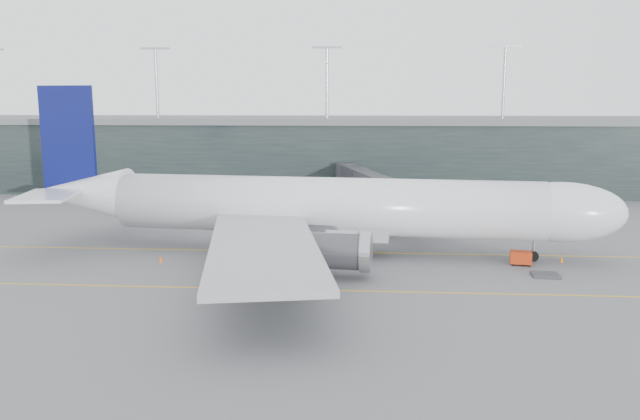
{
  "coord_description": "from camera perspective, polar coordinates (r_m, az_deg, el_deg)",
  "views": [
    {
      "loc": [
        12.55,
        -79.54,
        18.46
      ],
      "look_at": [
        7.25,
        -4.0,
        5.32
      ],
      "focal_mm": 35.0,
      "sensor_mm": 36.0,
      "label": 1
    }
  ],
  "objects": [
    {
      "name": "taxiline_a",
      "position": [
        78.77,
        -5.28,
        -3.75
      ],
      "size": [
        160.0,
        0.25,
        0.02
      ],
      "primitive_type": "cube",
      "color": "gold",
      "rests_on": "ground"
    },
    {
      "name": "cone_wing_stbd",
      "position": [
        63.79,
        0.92,
        -6.69
      ],
      "size": [
        0.39,
        0.39,
        0.63
      ],
      "primitive_type": "cone",
      "color": "#D5620B",
      "rests_on": "ground"
    },
    {
      "name": "ground",
      "position": [
        82.61,
        -4.84,
        -3.11
      ],
      "size": [
        320.0,
        320.0,
        0.0
      ],
      "primitive_type": "plane",
      "color": "#5A5A5F",
      "rests_on": "ground"
    },
    {
      "name": "terminal",
      "position": [
        138.53,
        -1.2,
        5.35
      ],
      "size": [
        240.0,
        36.0,
        29.0
      ],
      "color": "black",
      "rests_on": "ground"
    },
    {
      "name": "taxiline_b",
      "position": [
        63.58,
        -7.61,
        -7.12
      ],
      "size": [
        160.0,
        0.25,
        0.02
      ],
      "primitive_type": "cube",
      "color": "gold",
      "rests_on": "ground"
    },
    {
      "name": "main_aircraft",
      "position": [
        76.35,
        0.14,
        0.27
      ],
      "size": [
        73.32,
        68.6,
        20.55
      ],
      "rotation": [
        0.0,
        0.0,
        -0.09
      ],
      "color": "silver",
      "rests_on": "ground"
    },
    {
      "name": "baggage_dolly",
      "position": [
        71.46,
        19.9,
        -5.59
      ],
      "size": [
        2.95,
        2.42,
        0.28
      ],
      "primitive_type": "cube",
      "rotation": [
        0.0,
        0.0,
        -0.06
      ],
      "color": "#343439",
      "rests_on": "ground"
    },
    {
      "name": "cone_nose",
      "position": [
        78.23,
        21.22,
        -4.21
      ],
      "size": [
        0.46,
        0.46,
        0.73
      ],
      "primitive_type": "cone",
      "color": "orange",
      "rests_on": "ground"
    },
    {
      "name": "cone_wing_port",
      "position": [
        93.53,
        3.05,
        -1.32
      ],
      "size": [
        0.46,
        0.46,
        0.74
      ],
      "primitive_type": "cone",
      "color": "#FA3E0D",
      "rests_on": "ground"
    },
    {
      "name": "jet_bridge",
      "position": [
        105.09,
        5.49,
        2.58
      ],
      "size": [
        15.83,
        45.09,
        7.01
      ],
      "rotation": [
        0.0,
        0.0,
        0.28
      ],
      "color": "#2C2D31",
      "rests_on": "ground"
    },
    {
      "name": "gse_cart",
      "position": [
        75.21,
        17.88,
        -4.15
      ],
      "size": [
        2.57,
        1.87,
        1.61
      ],
      "rotation": [
        0.0,
        0.0,
        -0.17
      ],
      "color": "#AB2B0C",
      "rests_on": "ground"
    },
    {
      "name": "uld_a",
      "position": [
        93.08,
        -7.04,
        -1.08
      ],
      "size": [
        2.17,
        1.85,
        1.78
      ],
      "rotation": [
        0.0,
        0.0,
        0.15
      ],
      "color": "#3C3B41",
      "rests_on": "ground"
    },
    {
      "name": "taxiline_lead_main",
      "position": [
        101.52,
        -0.32,
        -0.63
      ],
      "size": [
        0.25,
        60.0,
        0.02
      ],
      "primitive_type": "cube",
      "color": "gold",
      "rests_on": "ground"
    },
    {
      "name": "cone_tail",
      "position": [
        75.29,
        -14.37,
        -4.37
      ],
      "size": [
        0.48,
        0.48,
        0.76
      ],
      "primitive_type": "cone",
      "color": "#F9540D",
      "rests_on": "ground"
    },
    {
      "name": "uld_c",
      "position": [
        92.07,
        -3.61,
        -1.21
      ],
      "size": [
        1.94,
        1.65,
        1.59
      ],
      "rotation": [
        0.0,
        0.0,
        0.15
      ],
      "color": "#3C3B41",
      "rests_on": "ground"
    },
    {
      "name": "uld_b",
      "position": [
        94.78,
        -5.73,
        -0.88
      ],
      "size": [
        2.07,
        1.75,
        1.71
      ],
      "rotation": [
        0.0,
        0.0,
        0.14
      ],
      "color": "#3C3B41",
      "rests_on": "ground"
    }
  ]
}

